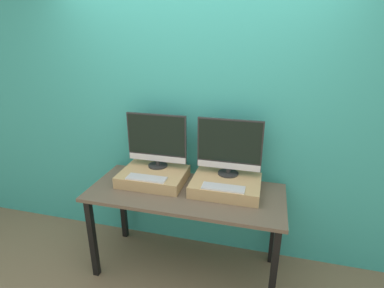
{
  "coord_description": "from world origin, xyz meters",
  "views": [
    {
      "loc": [
        0.61,
        -1.78,
        2.03
      ],
      "look_at": [
        0.0,
        0.56,
        1.14
      ],
      "focal_mm": 28.0,
      "sensor_mm": 36.0,
      "label": 1
    }
  ],
  "objects_px": {
    "monitor_left": "(157,140)",
    "keyboard_right": "(223,187)",
    "monitor_right": "(229,146)",
    "keyboard_left": "(147,178)"
  },
  "relations": [
    {
      "from": "keyboard_left",
      "to": "monitor_right",
      "type": "bearing_deg",
      "value": 22.24
    },
    {
      "from": "monitor_left",
      "to": "keyboard_right",
      "type": "xyz_separation_m",
      "value": [
        0.64,
        -0.26,
        -0.25
      ]
    },
    {
      "from": "monitor_right",
      "to": "monitor_left",
      "type": "bearing_deg",
      "value": 180.0
    },
    {
      "from": "monitor_left",
      "to": "keyboard_left",
      "type": "xyz_separation_m",
      "value": [
        -0.0,
        -0.26,
        -0.25
      ]
    },
    {
      "from": "keyboard_left",
      "to": "keyboard_right",
      "type": "relative_size",
      "value": 1.0
    },
    {
      "from": "monitor_left",
      "to": "keyboard_right",
      "type": "distance_m",
      "value": 0.74
    },
    {
      "from": "monitor_left",
      "to": "monitor_right",
      "type": "height_order",
      "value": "same"
    },
    {
      "from": "monitor_left",
      "to": "monitor_right",
      "type": "xyz_separation_m",
      "value": [
        0.64,
        0.0,
        0.0
      ]
    },
    {
      "from": "keyboard_left",
      "to": "keyboard_right",
      "type": "distance_m",
      "value": 0.64
    },
    {
      "from": "monitor_left",
      "to": "keyboard_left",
      "type": "height_order",
      "value": "monitor_left"
    }
  ]
}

